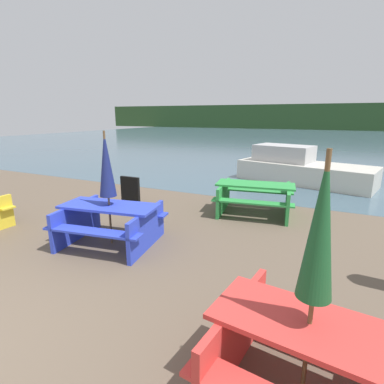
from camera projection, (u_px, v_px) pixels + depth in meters
The scene contains 9 objects.
water at pixel (302, 138), 30.60m from camera, with size 60.00×50.00×0.00m.
far_treeline at pixel (317, 117), 47.53m from camera, with size 80.00×1.60×4.00m.
picnic_table_red at pixel (306, 354), 2.38m from camera, with size 1.65×1.54×0.73m.
picnic_table_blue at pixel (110, 220), 5.38m from camera, with size 1.92×1.64×0.73m.
picnic_table_green at pixel (255, 195), 7.04m from camera, with size 1.97×1.64×0.73m.
umbrella_navy at pixel (106, 165), 5.13m from camera, with size 0.29×0.29×2.03m.
umbrella_darkgreen at pixel (320, 229), 2.11m from camera, with size 0.26×0.26×2.07m.
boat at pixel (300, 169), 10.40m from camera, with size 4.66×2.63×1.24m.
signboard at pixel (130, 191), 7.73m from camera, with size 0.55×0.08×0.75m.
Camera 1 is at (3.44, -0.79, 2.28)m, focal length 28.00 mm.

